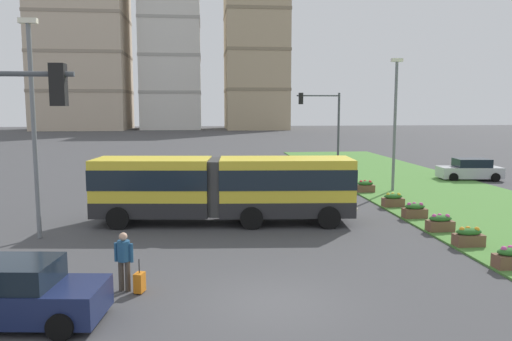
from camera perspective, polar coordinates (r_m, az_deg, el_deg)
The scene contains 20 objects.
ground_plane at distance 14.14m, azimuth 1.83°, elevation -14.87°, with size 260.00×260.00×0.00m, color #424244.
grass_median at distance 27.62m, azimuth 25.60°, elevation -4.53°, with size 10.00×70.00×0.08m, color #4C8438.
articulated_bus at distance 23.09m, azimuth -3.66°, elevation -1.94°, with size 12.02×3.71×3.00m.
car_silver_hatch at distance 39.98m, azimuth 23.10°, elevation 0.07°, with size 4.57×2.40×1.58m.
car_white_van at distance 36.84m, azimuth -12.57°, elevation -0.09°, with size 4.55×2.36×1.58m.
car_navy_sedan at distance 14.07m, azimuth -25.94°, elevation -12.45°, with size 4.58×2.44×1.58m.
pedestrian_crossing at distance 15.20m, azimuth -14.75°, elevation -9.51°, with size 0.56×0.36×1.74m.
rolling_suitcase at distance 15.16m, azimuth -13.06°, elevation -12.24°, with size 0.33×0.41×0.97m.
flower_planter_0 at distance 18.65m, azimuth 26.97°, elevation -8.79°, with size 1.10×0.56×0.74m.
flower_planter_1 at distance 20.87m, azimuth 22.96°, elevation -6.93°, with size 1.10×0.56×0.74m.
flower_planter_2 at distance 22.86m, azimuth 20.15°, elevation -5.60°, with size 1.10×0.56×0.74m.
flower_planter_3 at distance 25.17m, azimuth 17.54°, elevation -4.34°, with size 1.10×0.56×0.74m.
flower_planter_4 at distance 27.66m, azimuth 15.28°, elevation -3.24°, with size 1.10×0.56×0.74m.
flower_planter_5 at distance 31.94m, azimuth 12.28°, elevation -1.77°, with size 1.10×0.56×0.74m.
traffic_light_far_right at distance 36.05m, azimuth 7.90°, elevation 5.46°, with size 3.12×0.28×6.31m.
streetlight_left at distance 21.89m, azimuth -23.92°, elevation 5.27°, with size 0.70×0.28×8.74m.
streetlight_median at distance 32.55m, azimuth 15.48°, elevation 5.64°, with size 0.70×0.28×8.28m.
apartment_tower_west at distance 129.65m, azimuth -19.26°, elevation 15.91°, with size 21.04×18.77×51.64m.
apartment_tower_westcentre at distance 128.10m, azimuth -9.69°, elevation 16.14°, with size 14.36×15.62×50.86m.
apartment_tower_centre at distance 124.83m, azimuth -0.06°, elevation 13.07°, with size 14.74×17.66×36.17m.
Camera 1 is at (-1.81, -12.98, 5.31)m, focal length 35.29 mm.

